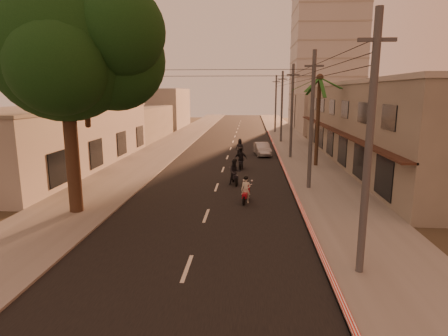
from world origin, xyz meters
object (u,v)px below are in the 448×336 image
(scooter_red, at_px, (246,191))
(scooter_mid_a, at_px, (235,172))
(scooter_mid_b, at_px, (241,159))
(parked_car, at_px, (262,149))
(broadleaf_tree, at_px, (73,49))
(palm_tree, at_px, (320,83))
(scooter_far_a, at_px, (240,148))

(scooter_red, height_order, scooter_mid_a, scooter_mid_a)
(scooter_mid_b, relative_size, parked_car, 0.47)
(scooter_mid_a, bearing_deg, scooter_red, -91.69)
(scooter_mid_b, height_order, parked_car, scooter_mid_b)
(broadleaf_tree, relative_size, scooter_mid_a, 6.37)
(palm_tree, height_order, scooter_mid_b, palm_tree)
(broadleaf_tree, height_order, scooter_mid_a, broadleaf_tree)
(scooter_mid_b, distance_m, parked_car, 7.51)
(scooter_red, bearing_deg, scooter_mid_a, 111.10)
(palm_tree, relative_size, scooter_mid_b, 4.26)
(scooter_far_a, bearing_deg, scooter_red, -77.44)
(scooter_red, bearing_deg, scooter_mid_b, 103.59)
(palm_tree, xyz_separation_m, scooter_red, (-5.96, -11.43, -6.42))
(palm_tree, height_order, parked_car, palm_tree)
(palm_tree, xyz_separation_m, parked_car, (-4.50, 5.59, -6.50))
(scooter_mid_a, relative_size, parked_car, 0.47)
(broadleaf_tree, relative_size, scooter_far_a, 6.80)
(broadleaf_tree, relative_size, palm_tree, 1.48)
(broadleaf_tree, relative_size, parked_car, 2.97)
(palm_tree, distance_m, scooter_mid_b, 9.22)
(broadleaf_tree, distance_m, scooter_mid_b, 16.52)
(scooter_mid_b, bearing_deg, palm_tree, 14.12)
(scooter_red, height_order, parked_car, scooter_red)
(scooter_mid_b, bearing_deg, scooter_red, -86.58)
(scooter_red, bearing_deg, palm_tree, 72.73)
(broadleaf_tree, bearing_deg, scooter_far_a, 67.69)
(scooter_mid_b, xyz_separation_m, parked_car, (2.03, 7.23, -0.19))
(broadleaf_tree, height_order, scooter_mid_b, broadleaf_tree)
(palm_tree, bearing_deg, scooter_far_a, 142.66)
(broadleaf_tree, xyz_separation_m, scooter_far_a, (7.81, 19.04, -7.68))
(scooter_red, xyz_separation_m, parked_car, (1.46, 17.02, -0.08))
(broadleaf_tree, bearing_deg, scooter_mid_b, 56.52)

